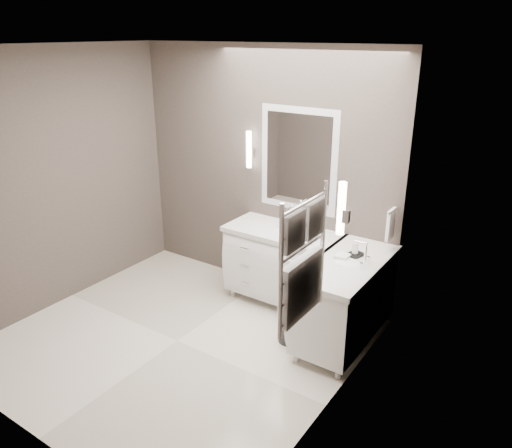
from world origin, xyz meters
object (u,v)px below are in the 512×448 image
Objects in this scene: vanity_back at (283,262)px; waste_bin at (289,328)px; vanity_right at (345,297)px; towel_ladder at (302,266)px.

vanity_back is 4.19× the size of waste_bin.
vanity_right is 4.19× the size of waste_bin.
vanity_right is at bearing -20.38° from vanity_back.
vanity_right is at bearing 34.54° from waste_bin.
vanity_back is 1.38× the size of towel_ladder.
vanity_right reaches higher than waste_bin.
towel_ladder reaches higher than vanity_back.
towel_ladder is at bearing -57.15° from waste_bin.
vanity_back and vanity_right have the same top height.
vanity_right is 1.38× the size of towel_ladder.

